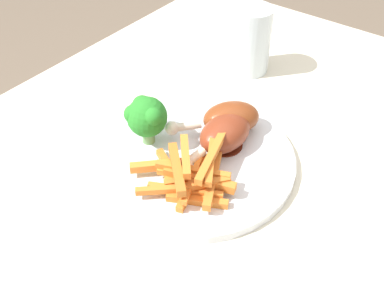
# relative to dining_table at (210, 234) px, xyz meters

# --- Properties ---
(dining_table) EXTENTS (1.04, 0.78, 0.73)m
(dining_table) POSITION_rel_dining_table_xyz_m (0.00, 0.00, 0.00)
(dining_table) COLOR silver
(dining_table) RESTS_ON ground_plane
(dinner_plate) EXTENTS (0.28, 0.28, 0.01)m
(dinner_plate) POSITION_rel_dining_table_xyz_m (-0.01, -0.04, 0.12)
(dinner_plate) COLOR silver
(dinner_plate) RESTS_ON dining_table
(broccoli_floret_front) EXTENTS (0.06, 0.07, 0.07)m
(broccoli_floret_front) POSITION_rel_dining_table_xyz_m (-0.00, -0.11, 0.17)
(broccoli_floret_front) COLOR #73A360
(broccoli_floret_front) RESTS_ON dinner_plate
(carrot_fries_pile) EXTENTS (0.13, 0.14, 0.04)m
(carrot_fries_pile) POSITION_rel_dining_table_xyz_m (0.03, -0.01, 0.14)
(carrot_fries_pile) COLOR orange
(carrot_fries_pile) RESTS_ON dinner_plate
(chicken_drumstick_near) EXTENTS (0.12, 0.11, 0.04)m
(chicken_drumstick_near) POSITION_rel_dining_table_xyz_m (-0.09, -0.03, 0.15)
(chicken_drumstick_near) COLOR #58220F
(chicken_drumstick_near) RESTS_ON dinner_plate
(chicken_drumstick_far) EXTENTS (0.13, 0.06, 0.04)m
(chicken_drumstick_far) POSITION_rel_dining_table_xyz_m (-0.05, -0.02, 0.15)
(chicken_drumstick_far) COLOR #5A1F11
(chicken_drumstick_far) RESTS_ON dinner_plate
(water_glass) EXTENTS (0.07, 0.07, 0.11)m
(water_glass) POSITION_rel_dining_table_xyz_m (-0.26, -0.11, 0.17)
(water_glass) COLOR silver
(water_glass) RESTS_ON dining_table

